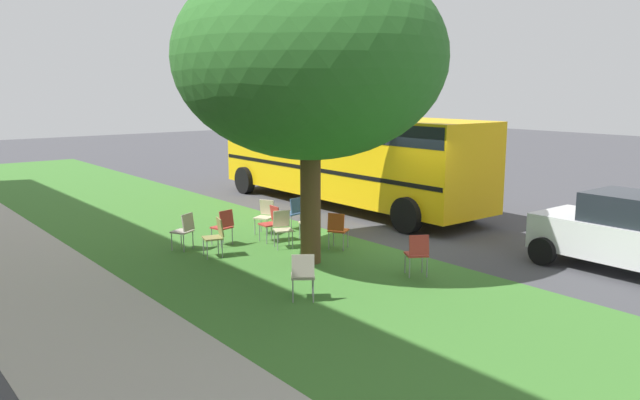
% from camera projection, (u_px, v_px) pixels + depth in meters
% --- Properties ---
extents(ground, '(80.00, 80.00, 0.00)m').
position_uv_depth(ground, '(396.00, 246.00, 15.01)').
color(ground, '#424247').
extents(grass_verge, '(48.00, 6.00, 0.01)m').
position_uv_depth(grass_verge, '(288.00, 269.00, 13.05)').
color(grass_verge, '#3D752D').
rests_on(grass_verge, ground).
extents(sidewalk_strip, '(48.00, 2.80, 0.01)m').
position_uv_depth(sidewalk_strip, '(73.00, 316.00, 10.35)').
color(sidewalk_strip, '#ADA89E').
rests_on(sidewalk_strip, ground).
extents(street_tree, '(5.67, 5.67, 6.46)m').
position_uv_depth(street_tree, '(310.00, 59.00, 12.82)').
color(street_tree, brown).
rests_on(street_tree, ground).
extents(chair_0, '(0.51, 0.51, 0.88)m').
position_uv_depth(chair_0, '(216.00, 234.00, 13.95)').
color(chair_0, olive).
rests_on(chair_0, ground).
extents(chair_1, '(0.50, 0.49, 0.88)m').
position_uv_depth(chair_1, '(224.00, 225.00, 14.93)').
color(chair_1, '#B7332D').
rests_on(chair_1, ground).
extents(chair_2, '(0.56, 0.57, 0.88)m').
position_uv_depth(chair_2, '(265.00, 214.00, 16.19)').
color(chair_2, beige).
rests_on(chair_2, ground).
extents(chair_3, '(0.54, 0.54, 0.88)m').
position_uv_depth(chair_3, '(282.00, 226.00, 14.77)').
color(chair_3, beige).
rests_on(chair_3, ground).
extents(chair_4, '(0.57, 0.57, 0.88)m').
position_uv_depth(chair_4, '(337.00, 228.00, 14.60)').
color(chair_4, '#C64C1E').
rests_on(chair_4, ground).
extents(chair_5, '(0.58, 0.58, 0.88)m').
position_uv_depth(chair_5, '(303.00, 273.00, 11.03)').
color(chair_5, '#ADA393').
rests_on(chair_5, ground).
extents(chair_6, '(0.56, 0.56, 0.88)m').
position_uv_depth(chair_6, '(184.00, 228.00, 14.52)').
color(chair_6, '#ADA393').
rests_on(chair_6, ground).
extents(chair_7, '(0.49, 0.49, 0.88)m').
position_uv_depth(chair_7, '(293.00, 211.00, 16.60)').
color(chair_7, '#335184').
rests_on(chair_7, ground).
extents(chair_8, '(0.45, 0.45, 0.88)m').
position_uv_depth(chair_8, '(271.00, 221.00, 15.36)').
color(chair_8, '#B7332D').
rests_on(chair_8, ground).
extents(chair_9, '(0.57, 0.57, 0.88)m').
position_uv_depth(chair_9, '(417.00, 252.00, 12.48)').
color(chair_9, '#B7332D').
rests_on(chair_9, ground).
extents(chair_10, '(0.54, 0.53, 0.88)m').
position_uv_depth(chair_10, '(310.00, 220.00, 15.41)').
color(chair_10, beige).
rests_on(chair_10, ground).
extents(parked_car, '(3.70, 1.92, 1.65)m').
position_uv_depth(parked_car, '(631.00, 233.00, 12.67)').
color(parked_car, silver).
rests_on(parked_car, ground).
extents(school_bus, '(10.40, 2.80, 2.88)m').
position_uv_depth(school_bus, '(344.00, 151.00, 19.85)').
color(school_bus, yellow).
rests_on(school_bus, ground).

